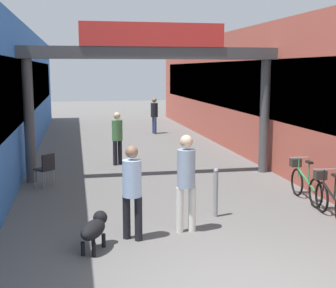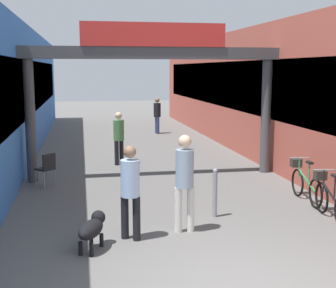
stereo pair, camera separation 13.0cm
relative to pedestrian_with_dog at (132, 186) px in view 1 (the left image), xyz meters
name	(u,v)px [view 1 (the left image)]	position (x,y,z in m)	size (l,w,h in m)	color
storefront_right	(270,91)	(6.26, 8.56, 1.24)	(3.00, 26.00, 4.45)	#B25142
arcade_sign_gateway	(152,69)	(1.17, 4.84, 2.05)	(7.40, 0.47, 4.29)	#4C4C4F
pedestrian_with_dog	(132,186)	(0.00, 0.00, 0.00)	(0.47, 0.47, 1.72)	black
pedestrian_companion	(186,176)	(1.04, 0.23, 0.09)	(0.38, 0.34, 1.85)	silver
pedestrian_carrying_crate	(117,135)	(0.34, 6.79, -0.02)	(0.48, 0.48, 1.69)	black
pedestrian_elderly_walking	(154,113)	(2.71, 13.81, -0.01)	(0.38, 0.40, 1.71)	navy
dog_on_leash	(95,228)	(-0.69, -0.37, -0.60)	(0.60, 0.87, 0.61)	black
bicycle_black_second	(330,198)	(4.13, 0.44, -0.55)	(0.46, 1.68, 0.98)	black
bicycle_green_third	(304,182)	(4.25, 1.78, -0.55)	(0.46, 1.69, 0.98)	black
bollard_post_metal	(216,192)	(1.86, 0.99, -0.46)	(0.10, 0.10, 1.03)	gray
cafe_chair_black_nearer	(46,167)	(-1.75, 4.19, -0.45)	(0.57, 0.57, 0.89)	gray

